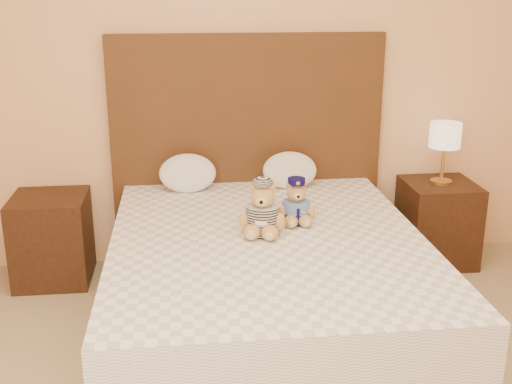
# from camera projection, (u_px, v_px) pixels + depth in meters

# --- Properties ---
(bed) EXTENTS (1.60, 2.00, 0.55)m
(bed) POSITION_uv_depth(u_px,v_px,m) (267.00, 285.00, 3.38)
(bed) COLOR white
(bed) RESTS_ON ground
(headboard) EXTENTS (1.75, 0.08, 1.50)m
(headboard) POSITION_uv_depth(u_px,v_px,m) (247.00, 151.00, 4.19)
(headboard) COLOR #4D2917
(headboard) RESTS_ON ground
(nightstand_left) EXTENTS (0.45, 0.45, 0.55)m
(nightstand_left) POSITION_uv_depth(u_px,v_px,m) (52.00, 239.00, 4.00)
(nightstand_left) COLOR #371D11
(nightstand_left) RESTS_ON ground
(nightstand_right) EXTENTS (0.45, 0.45, 0.55)m
(nightstand_right) POSITION_uv_depth(u_px,v_px,m) (437.00, 222.00, 4.27)
(nightstand_right) COLOR #371D11
(nightstand_right) RESTS_ON ground
(lamp) EXTENTS (0.20, 0.20, 0.40)m
(lamp) POSITION_uv_depth(u_px,v_px,m) (445.00, 138.00, 4.10)
(lamp) COLOR gold
(lamp) RESTS_ON nightstand_right
(teddy_police) EXTENTS (0.22, 0.21, 0.25)m
(teddy_police) POSITION_uv_depth(u_px,v_px,m) (296.00, 201.00, 3.45)
(teddy_police) COLOR #AA7342
(teddy_police) RESTS_ON bed
(teddy_prisoner) EXTENTS (0.30, 0.29, 0.28)m
(teddy_prisoner) POSITION_uv_depth(u_px,v_px,m) (263.00, 208.00, 3.29)
(teddy_prisoner) COLOR #AA7342
(teddy_prisoner) RESTS_ON bed
(pillow_left) EXTENTS (0.35, 0.23, 0.25)m
(pillow_left) POSITION_uv_depth(u_px,v_px,m) (188.00, 171.00, 4.00)
(pillow_left) COLOR white
(pillow_left) RESTS_ON bed
(pillow_right) EXTENTS (0.35, 0.22, 0.24)m
(pillow_right) POSITION_uv_depth(u_px,v_px,m) (290.00, 169.00, 4.07)
(pillow_right) COLOR white
(pillow_right) RESTS_ON bed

